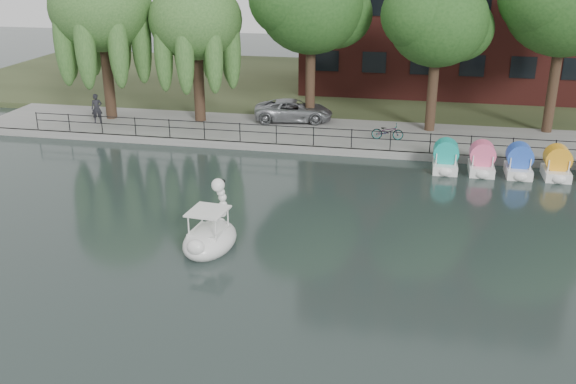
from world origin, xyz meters
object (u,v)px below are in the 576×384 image
(minivan, at_px, (294,109))
(pedestrian, at_px, (97,106))
(swan_boat, at_px, (210,234))
(bicycle, at_px, (388,131))

(minivan, xyz_separation_m, pedestrian, (-11.31, -2.69, 0.25))
(swan_boat, bearing_deg, pedestrian, 135.00)
(pedestrian, relative_size, swan_boat, 0.67)
(minivan, bearing_deg, swan_boat, 171.94)
(minivan, xyz_separation_m, bicycle, (5.72, -2.84, -0.24))
(bicycle, distance_m, pedestrian, 17.04)
(bicycle, height_order, swan_boat, swan_boat)
(minivan, distance_m, swan_boat, 16.68)
(bicycle, bearing_deg, minivan, 61.36)
(minivan, xyz_separation_m, swan_boat, (0.16, -16.67, -0.62))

